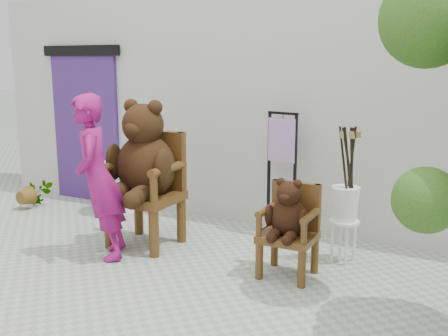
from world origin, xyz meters
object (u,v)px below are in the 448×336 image
chair_small (289,219)px  cafe_table (118,182)px  stool_bucket (345,203)px  chair_big (145,165)px  person (99,178)px  display_stand (281,189)px

chair_small → cafe_table: (-2.91, 0.98, -0.14)m
cafe_table → stool_bucket: (3.30, -0.36, 0.20)m
chair_big → stool_bucket: bearing=13.9°
chair_big → person: person is taller
cafe_table → person: bearing=-57.2°
chair_small → stool_bucket: 0.74m
cafe_table → stool_bucket: size_ratio=0.48×
person → cafe_table: person is taller
chair_big → cafe_table: size_ratio=2.39×
chair_small → display_stand: (-0.52, 1.11, 0.00)m
stool_bucket → display_stand: bearing=151.7°
chair_big → display_stand: bearing=39.1°
chair_small → person: bearing=-166.2°
chair_big → chair_small: size_ratio=1.70×
person → display_stand: (1.45, 1.59, -0.30)m
stool_bucket → chair_big: bearing=-166.1°
cafe_table → display_stand: display_stand is taller
chair_small → stool_bucket: stool_bucket is taller
cafe_table → stool_bucket: 3.33m
cafe_table → display_stand: (2.39, 0.13, 0.14)m
chair_small → stool_bucket: (0.39, 0.62, 0.06)m
cafe_table → stool_bucket: bearing=-6.1°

